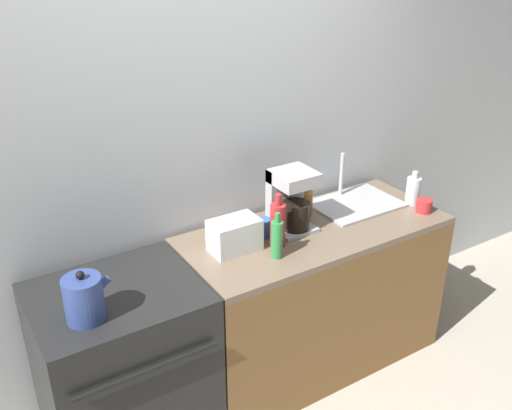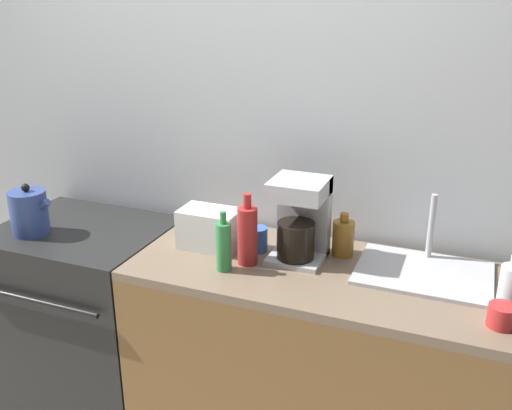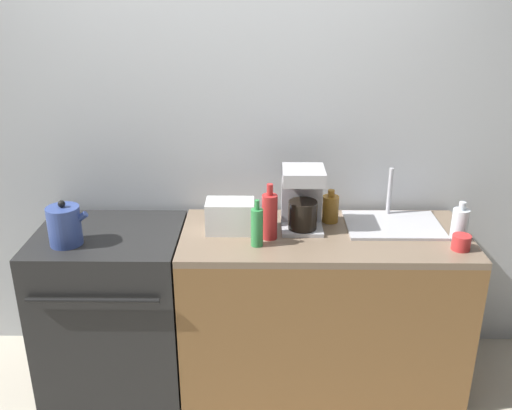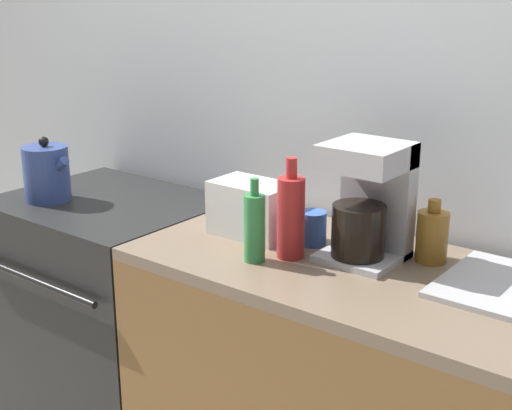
% 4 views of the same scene
% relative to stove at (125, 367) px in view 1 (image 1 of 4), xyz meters
% --- Properties ---
extents(wall_back, '(8.00, 0.05, 2.60)m').
position_rel_stove_xyz_m(wall_back, '(0.61, 0.39, 0.84)').
color(wall_back, silver).
rests_on(wall_back, ground_plane).
extents(stove, '(0.76, 0.67, 0.90)m').
position_rel_stove_xyz_m(stove, '(0.00, 0.00, 0.00)').
color(stove, black).
rests_on(stove, ground_plane).
extents(counter_block, '(1.50, 0.65, 0.90)m').
position_rel_stove_xyz_m(counter_block, '(1.14, 0.01, -0.01)').
color(counter_block, brown).
rests_on(counter_block, ground_plane).
extents(kettle, '(0.21, 0.16, 0.23)m').
position_rel_stove_xyz_m(kettle, '(-0.17, -0.13, 0.54)').
color(kettle, '#33478C').
rests_on(kettle, stove).
extents(toaster, '(0.25, 0.16, 0.17)m').
position_rel_stove_xyz_m(toaster, '(0.65, 0.04, 0.52)').
color(toaster, white).
rests_on(toaster, counter_block).
extents(coffee_maker, '(0.21, 0.22, 0.34)m').
position_rel_stove_xyz_m(coffee_maker, '(1.02, 0.08, 0.61)').
color(coffee_maker, '#B7B7BC').
rests_on(coffee_maker, counter_block).
extents(sink_tray, '(0.50, 0.37, 0.28)m').
position_rel_stove_xyz_m(sink_tray, '(1.52, 0.12, 0.45)').
color(sink_tray, '#B7B7BC').
rests_on(sink_tray, counter_block).
extents(bottle_clear, '(0.08, 0.08, 0.20)m').
position_rel_stove_xyz_m(bottle_clear, '(1.81, -0.05, 0.52)').
color(bottle_clear, silver).
rests_on(bottle_clear, counter_block).
extents(bottle_red, '(0.08, 0.08, 0.29)m').
position_rel_stove_xyz_m(bottle_red, '(0.85, -0.05, 0.56)').
color(bottle_red, '#B72828').
rests_on(bottle_red, counter_block).
extents(bottle_amber, '(0.09, 0.09, 0.18)m').
position_rel_stove_xyz_m(bottle_amber, '(1.18, 0.17, 0.51)').
color(bottle_amber, '#9E6B23').
rests_on(bottle_amber, counter_block).
extents(bottle_green, '(0.06, 0.06, 0.24)m').
position_rel_stove_xyz_m(bottle_green, '(0.79, -0.13, 0.54)').
color(bottle_green, '#338C47').
rests_on(bottle_green, counter_block).
extents(cup_red, '(0.09, 0.09, 0.08)m').
position_rel_stove_xyz_m(cup_red, '(1.79, -0.17, 0.47)').
color(cup_red, red).
rests_on(cup_red, counter_block).
extents(cup_blue, '(0.08, 0.08, 0.10)m').
position_rel_stove_xyz_m(cup_blue, '(0.84, 0.08, 0.49)').
color(cup_blue, '#3860B2').
rests_on(cup_blue, counter_block).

